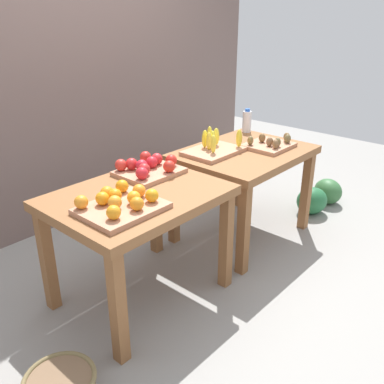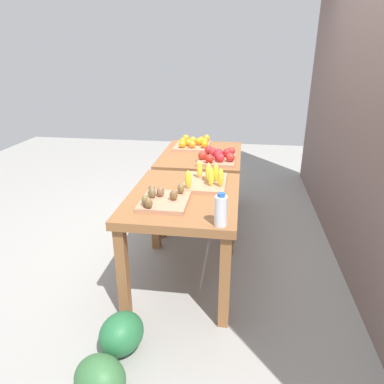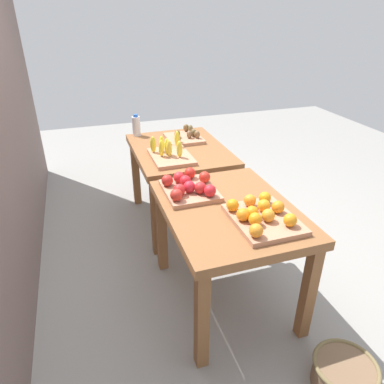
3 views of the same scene
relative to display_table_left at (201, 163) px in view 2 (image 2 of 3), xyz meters
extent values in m
plane|color=gray|center=(0.56, 0.00, -0.64)|extent=(8.00, 8.00, 0.00)
cube|color=#705B56|center=(0.56, 1.35, 0.86)|extent=(4.40, 0.12, 3.00)
cube|color=brown|center=(0.00, 0.00, 0.08)|extent=(1.04, 0.80, 0.06)
cube|color=brown|center=(-0.46, -0.34, -0.29)|extent=(0.07, 0.07, 0.69)
cube|color=brown|center=(0.46, -0.34, -0.29)|extent=(0.07, 0.07, 0.69)
cube|color=brown|center=(-0.46, 0.34, -0.29)|extent=(0.07, 0.07, 0.69)
cube|color=brown|center=(0.46, 0.34, -0.29)|extent=(0.07, 0.07, 0.69)
cube|color=brown|center=(1.12, 0.00, 0.08)|extent=(1.04, 0.80, 0.06)
cube|color=brown|center=(0.66, -0.34, -0.29)|extent=(0.07, 0.07, 0.69)
cube|color=brown|center=(1.58, -0.34, -0.29)|extent=(0.07, 0.07, 0.69)
cube|color=brown|center=(0.66, 0.34, -0.29)|extent=(0.07, 0.07, 0.69)
cube|color=brown|center=(1.58, 0.34, -0.29)|extent=(0.07, 0.07, 0.69)
cube|color=tan|center=(-0.22, -0.12, 0.12)|extent=(0.44, 0.36, 0.03)
sphere|color=orange|center=(-0.07, -0.10, 0.18)|extent=(0.11, 0.11, 0.08)
sphere|color=orange|center=(-0.07, -0.21, 0.18)|extent=(0.09, 0.09, 0.08)
sphere|color=orange|center=(-0.26, -0.13, 0.18)|extent=(0.11, 0.11, 0.08)
sphere|color=orange|center=(-0.38, 0.01, 0.18)|extent=(0.10, 0.10, 0.08)
sphere|color=orange|center=(-0.35, -0.22, 0.18)|extent=(0.10, 0.10, 0.08)
sphere|color=orange|center=(-0.21, 0.01, 0.18)|extent=(0.09, 0.09, 0.08)
sphere|color=orange|center=(-0.28, -0.03, 0.18)|extent=(0.08, 0.08, 0.08)
sphere|color=orange|center=(-0.20, -0.23, 0.18)|extent=(0.11, 0.11, 0.08)
sphere|color=orange|center=(-0.09, 0.02, 0.18)|extent=(0.10, 0.10, 0.08)
sphere|color=orange|center=(-0.20, -0.05, 0.18)|extent=(0.10, 0.10, 0.08)
sphere|color=orange|center=(-0.16, -0.16, 0.18)|extent=(0.09, 0.09, 0.08)
cube|color=tan|center=(0.27, 0.18, 0.12)|extent=(0.40, 0.34, 0.03)
sphere|color=red|center=(0.38, 0.22, 0.18)|extent=(0.11, 0.11, 0.08)
sphere|color=red|center=(0.13, 0.31, 0.18)|extent=(0.09, 0.09, 0.08)
sphere|color=red|center=(0.18, 0.13, 0.18)|extent=(0.10, 0.10, 0.08)
sphere|color=red|center=(0.33, 0.05, 0.18)|extent=(0.08, 0.08, 0.08)
sphere|color=red|center=(0.19, 0.27, 0.18)|extent=(0.09, 0.09, 0.08)
sphere|color=red|center=(0.12, 0.08, 0.18)|extent=(0.09, 0.09, 0.08)
sphere|color=red|center=(0.31, 0.19, 0.18)|extent=(0.11, 0.11, 0.08)
sphere|color=red|center=(0.36, 0.31, 0.18)|extent=(0.10, 0.10, 0.08)
sphere|color=red|center=(0.42, 0.12, 0.18)|extent=(0.10, 0.10, 0.08)
sphere|color=red|center=(0.22, 0.19, 0.18)|extent=(0.11, 0.11, 0.08)
cube|color=tan|center=(0.90, 0.13, 0.12)|extent=(0.44, 0.32, 0.03)
ellipsoid|color=yellow|center=(0.89, 0.22, 0.21)|extent=(0.06, 0.05, 0.14)
ellipsoid|color=yellow|center=(0.87, 0.16, 0.21)|extent=(0.07, 0.06, 0.14)
ellipsoid|color=yellow|center=(1.00, 0.19, 0.21)|extent=(0.06, 0.06, 0.14)
ellipsoid|color=yellow|center=(0.83, 0.08, 0.21)|extent=(0.07, 0.07, 0.14)
ellipsoid|color=yellow|center=(1.00, 0.26, 0.21)|extent=(0.06, 0.06, 0.14)
ellipsoid|color=yellow|center=(0.92, 0.16, 0.21)|extent=(0.06, 0.06, 0.14)
ellipsoid|color=yellow|center=(1.08, 0.03, 0.21)|extent=(0.04, 0.05, 0.14)
cube|color=tan|center=(1.31, -0.10, 0.12)|extent=(0.36, 0.32, 0.03)
ellipsoid|color=brown|center=(1.31, -0.04, 0.18)|extent=(0.06, 0.06, 0.07)
ellipsoid|color=brown|center=(1.23, -0.21, 0.18)|extent=(0.07, 0.07, 0.07)
ellipsoid|color=brown|center=(1.46, -0.17, 0.18)|extent=(0.06, 0.07, 0.07)
ellipsoid|color=brown|center=(1.26, -0.14, 0.18)|extent=(0.07, 0.07, 0.07)
ellipsoid|color=brown|center=(1.42, -0.20, 0.18)|extent=(0.07, 0.07, 0.07)
ellipsoid|color=brown|center=(1.29, -0.19, 0.18)|extent=(0.06, 0.07, 0.07)
ellipsoid|color=brown|center=(1.18, -0.01, 0.18)|extent=(0.07, 0.07, 0.07)
cylinder|color=silver|center=(1.58, 0.30, 0.20)|extent=(0.08, 0.08, 0.19)
cylinder|color=blue|center=(1.58, 0.30, 0.31)|extent=(0.04, 0.04, 0.02)
ellipsoid|color=#366B3A|center=(2.21, -0.27, -0.52)|extent=(0.33, 0.35, 0.24)
ellipsoid|color=#256A3B|center=(1.89, -0.26, -0.51)|extent=(0.37, 0.34, 0.25)
cylinder|color=brown|center=(-0.84, -0.35, -0.56)|extent=(0.33, 0.33, 0.16)
torus|color=brown|center=(-0.84, -0.35, -0.48)|extent=(0.35, 0.35, 0.02)
camera|label=1|loc=(-1.52, -1.80, 1.13)|focal=39.48mm
camera|label=2|loc=(3.46, 0.40, 1.08)|focal=32.82mm
camera|label=3|loc=(-1.77, 0.83, 1.23)|focal=33.20mm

